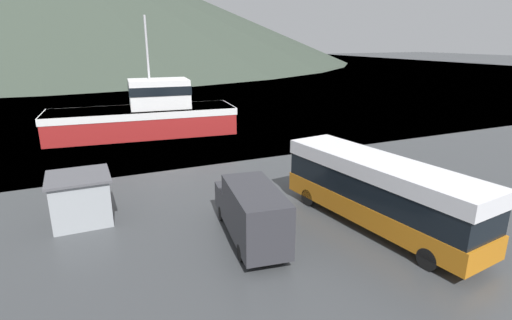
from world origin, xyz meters
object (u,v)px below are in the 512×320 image
at_px(delivery_van, 251,211).
at_px(dock_kiosk, 81,198).
at_px(storage_bin, 387,167).
at_px(fishing_boat, 146,114).
at_px(tour_bus, 379,190).

xyz_separation_m(delivery_van, dock_kiosk, (-6.73, 5.09, -0.17)).
bearing_deg(storage_bin, delivery_van, -159.51).
xyz_separation_m(storage_bin, dock_kiosk, (-18.28, 0.77, 0.67)).
height_order(storage_bin, dock_kiosk, dock_kiosk).
distance_m(fishing_boat, dock_kiosk, 18.42).
bearing_deg(fishing_boat, storage_bin, -140.51).
xyz_separation_m(tour_bus, storage_bin, (5.63, 5.57, -1.33)).
xyz_separation_m(delivery_van, storage_bin, (11.55, 4.32, -0.84)).
relative_size(delivery_van, fishing_boat, 0.38).
bearing_deg(delivery_van, storage_bin, 28.71).
distance_m(tour_bus, storage_bin, 8.03).
bearing_deg(storage_bin, tour_bus, -135.28).
height_order(delivery_van, fishing_boat, fishing_boat).
height_order(tour_bus, dock_kiosk, tour_bus).
height_order(fishing_boat, dock_kiosk, fishing_boat).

